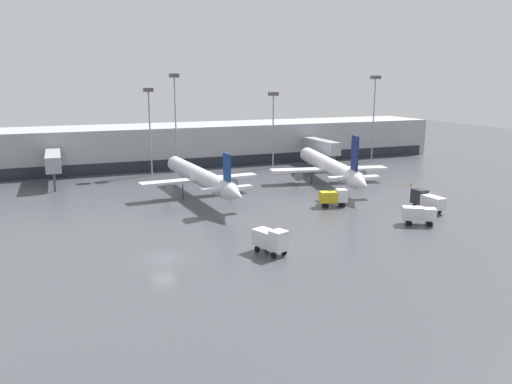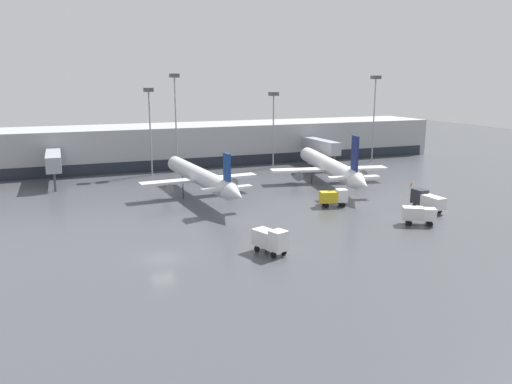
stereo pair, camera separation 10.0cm
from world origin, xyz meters
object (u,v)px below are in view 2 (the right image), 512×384
Objects in this scene: service_truck_3 at (427,200)px; traffic_cone_0 at (411,184)px; service_truck_1 at (334,197)px; apron_light_mast_4 at (274,108)px; parked_jet_1 at (200,177)px; service_truck_0 at (419,214)px; parked_jet_2 at (329,166)px; service_truck_2 at (270,239)px; apron_light_mast_2 at (175,96)px; apron_light_mast_0 at (375,95)px; apron_light_mast_5 at (149,106)px.

traffic_cone_0 is at bearing -33.64° from service_truck_3.
apron_light_mast_4 reaches higher than service_truck_1.
parked_jet_1 is 5.92× the size of service_truck_3.
apron_light_mast_4 is (-0.29, 48.78, 11.75)m from service_truck_0.
service_truck_1 is 38.12m from apron_light_mast_4.
service_truck_0 is at bearing -126.42° from traffic_cone_0.
apron_light_mast_4 is (-6.43, 43.14, 11.61)m from service_truck_3.
parked_jet_2 is 8.04× the size of service_truck_2.
apron_light_mast_4 reaches higher than service_truck_3.
service_truck_1 is at bearing -158.85° from traffic_cone_0.
traffic_cone_0 is (9.40, 15.42, -1.26)m from service_truck_3.
apron_light_mast_2 is (1.48, 23.94, 12.52)m from parked_jet_1.
parked_jet_1 is at bearing 106.45° from parked_jet_2.
apron_light_mast_0 is at bearing 60.34° from service_truck_1.
service_truck_3 is 0.29× the size of apron_light_mast_2.
service_truck_0 is 14.05m from service_truck_1.
apron_light_mast_5 reaches higher than parked_jet_1.
service_truck_1 is 0.22× the size of apron_light_mast_0.
parked_jet_1 reaches higher than service_truck_0.
parked_jet_1 is 36.24m from service_truck_3.
parked_jet_2 is 2.14× the size of apron_light_mast_5.
parked_jet_1 is 53.71m from apron_light_mast_0.
apron_light_mast_2 is at bearing 140.77° from traffic_cone_0.
apron_light_mast_4 is at bearing -2.97° from apron_light_mast_5.
parked_jet_1 is at bearing 51.01° from service_truck_3.
apron_light_mast_0 is 0.99× the size of apron_light_mast_2.
parked_jet_1 is at bearing -93.54° from apron_light_mast_2.
parked_jet_2 is 2.27× the size of apron_light_mast_4.
parked_jet_1 is at bearing 151.81° from service_truck_1.
apron_light_mast_0 is at bearing -2.45° from apron_light_mast_5.
service_truck_3 is at bearing -121.36° from traffic_cone_0.
parked_jet_1 is 25.55m from apron_light_mast_5.
service_truck_3 is at bearing -81.52° from apron_light_mast_4.
service_truck_3 reaches higher than service_truck_1.
service_truck_2 is 0.27× the size of apron_light_mast_5.
apron_light_mast_4 is 26.71m from apron_light_mast_5.
apron_light_mast_5 is (-21.36, 37.28, 12.40)m from service_truck_1.
service_truck_1 is 44.72m from apron_light_mast_5.
apron_light_mast_4 is at bearing 119.63° from service_truck_0.
traffic_cone_0 is 0.04× the size of apron_light_mast_5.
service_truck_2 is 0.23× the size of apron_light_mast_2.
apron_light_mast_5 reaches higher than service_truck_3.
service_truck_2 is 0.23× the size of apron_light_mast_0.
service_truck_1 is at bearing 112.65° from service_truck_2.
traffic_cone_0 is at bearing 82.87° from service_truck_0.
apron_light_mast_2 is at bearing 175.96° from apron_light_mast_0.
traffic_cone_0 is (38.42, -6.22, -2.96)m from parked_jet_1.
parked_jet_1 reaches higher than service_truck_2.
parked_jet_2 is 18.71m from service_truck_1.
traffic_cone_0 is at bearing 102.06° from service_truck_2.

